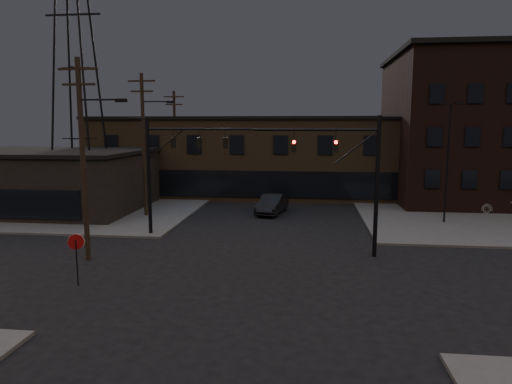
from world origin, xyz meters
The scene contains 17 objects.
ground centered at (0.00, 0.00, 0.00)m, with size 140.00×140.00×0.00m, color black.
sidewalk_nw centered at (-22.00, 22.00, 0.07)m, with size 30.00×30.00×0.15m, color #474744.
building_row centered at (0.00, 28.00, 4.00)m, with size 40.00×12.00×8.00m, color #4C3C28.
building_right centered at (22.00, 26.00, 7.00)m, with size 22.00×16.00×14.00m, color black.
building_left centered at (-20.00, 16.00, 2.50)m, with size 16.00×12.00×5.00m, color black.
traffic_signal_near centered at (5.36, 4.50, 4.93)m, with size 7.12×0.24×8.00m.
traffic_signal_far centered at (-6.72, 8.00, 5.01)m, with size 7.12×0.24×8.00m.
stop_sign centered at (-8.00, -1.99, 1.84)m, with size 0.72×0.33×2.48m.
utility_pole_near centered at (-9.43, 2.00, 5.87)m, with size 3.70×0.28×11.00m.
utility_pole_mid centered at (-10.44, 14.00, 6.13)m, with size 3.70×0.28×11.50m.
utility_pole_far centered at (-11.50, 26.00, 5.78)m, with size 2.20×0.28×11.00m.
transmission_tower centered at (-18.00, 18.00, 12.50)m, with size 7.00×7.00×25.00m, color black, non-canonical shape.
lot_light_a centered at (13.00, 14.00, 5.51)m, with size 1.50×0.28×9.14m.
lot_light_b centered at (19.00, 19.00, 5.51)m, with size 1.50×0.28×9.14m.
parked_car_lot_a centered at (15.93, 20.22, 0.84)m, with size 1.62×4.04×1.37m, color black.
parked_car_lot_b centered at (18.92, 18.92, 0.85)m, with size 1.95×4.80×1.39m, color silver.
car_crossing centered at (-0.35, 16.63, 0.82)m, with size 1.73×4.96×1.63m, color black.
Camera 1 is at (2.67, -21.45, 7.47)m, focal length 32.00 mm.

